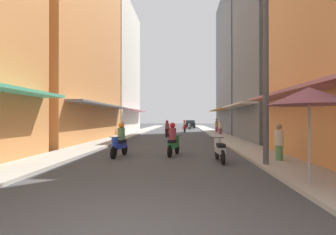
{
  "coord_description": "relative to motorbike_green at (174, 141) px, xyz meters",
  "views": [
    {
      "loc": [
        0.94,
        -3.43,
        1.77
      ],
      "look_at": [
        -0.11,
        13.76,
        1.84
      ],
      "focal_mm": 26.25,
      "sensor_mm": 36.0,
      "label": 1
    }
  ],
  "objects": [
    {
      "name": "pedestrian_far",
      "position": [
        -5.62,
        12.66,
        0.07
      ],
      "size": [
        0.34,
        0.34,
        1.56
      ],
      "color": "beige",
      "rests_on": "ground"
    },
    {
      "name": "motorbike_blue",
      "position": [
        -2.47,
        -0.51,
        0.0
      ],
      "size": [
        0.58,
        1.8,
        1.58
      ],
      "color": "black",
      "rests_on": "ground"
    },
    {
      "name": "motorbike_red",
      "position": [
        0.65,
        19.8,
        0.0
      ],
      "size": [
        0.55,
        1.81,
        1.58
      ],
      "color": "black",
      "rests_on": "ground"
    },
    {
      "name": "utility_pole",
      "position": [
        3.44,
        -2.6,
        3.25
      ],
      "size": [
        0.2,
        1.2,
        7.76
      ],
      "color": "#4C4C4F",
      "rests_on": "ground"
    },
    {
      "name": "parked_car",
      "position": [
        1.8,
        34.29,
        0.04
      ],
      "size": [
        1.78,
        4.11,
        1.45
      ],
      "color": "black",
      "rests_on": "ground"
    },
    {
      "name": "building_left_far",
      "position": [
        -9.15,
        20.09,
        7.57
      ],
      "size": [
        7.05,
        11.28,
        16.56
      ],
      "color": "silver",
      "rests_on": "ground"
    },
    {
      "name": "sidewalk_right",
      "position": [
        4.19,
        15.03,
        -0.64
      ],
      "size": [
        1.98,
        62.53,
        0.12
      ],
      "primitive_type": "cube",
      "color": "#ADA89E",
      "rests_on": "ground"
    },
    {
      "name": "pedestrian_crossing",
      "position": [
        4.54,
        18.6,
        0.29
      ],
      "size": [
        0.44,
        0.44,
        1.77
      ],
      "color": "#99333F",
      "rests_on": "ground"
    },
    {
      "name": "pedestrian_foreground",
      "position": [
        4.26,
        -1.7,
        0.07
      ],
      "size": [
        0.34,
        0.34,
        1.55
      ],
      "color": "#598C59",
      "rests_on": "ground"
    },
    {
      "name": "motorbike_maroon",
      "position": [
        -1.03,
        11.76,
        0.0
      ],
      "size": [
        0.55,
        1.81,
        1.58
      ],
      "color": "black",
      "rests_on": "ground"
    },
    {
      "name": "motorbike_white",
      "position": [
        1.53,
        28.46,
        -0.2
      ],
      "size": [
        0.55,
        1.81,
        0.96
      ],
      "color": "black",
      "rests_on": "ground"
    },
    {
      "name": "motorbike_black",
      "position": [
        -1.84,
        23.69,
        0.0
      ],
      "size": [
        0.65,
        1.78,
        1.58
      ],
      "color": "black",
      "rests_on": "ground"
    },
    {
      "name": "motorbike_green",
      "position": [
        0.0,
        0.0,
        0.0
      ],
      "size": [
        0.66,
        1.78,
        1.58
      ],
      "color": "black",
      "rests_on": "ground"
    },
    {
      "name": "sidewalk_left",
      "position": [
        -5.16,
        15.03,
        -0.64
      ],
      "size": [
        1.98,
        62.53,
        0.12
      ],
      "primitive_type": "cube",
      "color": "#ADA89E",
      "rests_on": "ground"
    },
    {
      "name": "building_right_far",
      "position": [
        8.17,
        18.15,
        7.7
      ],
      "size": [
        7.05,
        10.93,
        16.83
      ],
      "color": "slate",
      "rests_on": "ground"
    },
    {
      "name": "motorbike_silver",
      "position": [
        1.94,
        -1.51,
        -0.2
      ],
      "size": [
        0.55,
        1.81,
        0.96
      ],
      "color": "black",
      "rests_on": "ground"
    },
    {
      "name": "ground_plane",
      "position": [
        -0.49,
        15.03,
        -0.7
      ],
      "size": [
        119.96,
        119.96,
        0.0
      ],
      "primitive_type": "plane",
      "color": "#424244"
    },
    {
      "name": "building_left_mid",
      "position": [
        -9.15,
        7.48,
        7.45
      ],
      "size": [
        7.05,
        12.95,
        16.32
      ],
      "color": "#D88C4C",
      "rests_on": "ground"
    },
    {
      "name": "vendor_umbrella",
      "position": [
        3.65,
        -5.23,
        1.63
      ],
      "size": [
        2.06,
        2.06,
        2.57
      ],
      "color": "#99999E",
      "rests_on": "ground"
    },
    {
      "name": "pedestrian_midway",
      "position": [
        4.34,
        14.13,
        0.1
      ],
      "size": [
        0.34,
        0.34,
        1.61
      ],
      "color": "#99333F",
      "rests_on": "ground"
    },
    {
      "name": "building_right_mid",
      "position": [
        8.17,
        7.94,
        6.88
      ],
      "size": [
        7.05,
        8.19,
        15.18
      ],
      "color": "slate",
      "rests_on": "ground"
    }
  ]
}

